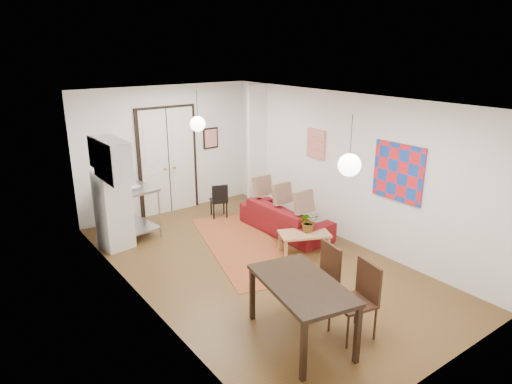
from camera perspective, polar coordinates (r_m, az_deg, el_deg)
floor at (r=8.22m, az=0.21°, el=-9.08°), size 7.00×7.00×0.00m
ceiling at (r=7.38m, az=0.24°, el=11.44°), size 4.20×7.00×0.02m
wall_back at (r=10.60m, az=-11.10°, el=5.14°), size 4.20×0.02×2.90m
wall_front at (r=5.46m, az=22.79°, el=-8.25°), size 4.20×0.02×2.90m
wall_left at (r=6.71m, az=-14.39°, el=-2.53°), size 0.02×7.00×2.90m
wall_right at (r=9.03m, az=11.03°, el=2.94°), size 0.02×7.00×2.90m
double_doors at (r=10.62m, az=-10.92°, el=3.79°), size 1.44×0.06×2.50m
stub_partition at (r=10.72m, az=0.11°, el=5.62°), size 0.50×0.10×2.90m
wall_cabinet at (r=8.00m, az=-17.54°, el=3.84°), size 0.35×1.00×0.70m
painting_popart at (r=8.20m, az=17.36°, el=2.37°), size 0.05×1.00×1.00m
painting_abstract at (r=9.48m, az=7.52°, el=6.00°), size 0.05×0.50×0.60m
poster_back at (r=11.07m, az=-5.68°, el=6.71°), size 0.40×0.03×0.50m
print_left at (r=8.41m, az=-19.66°, el=4.64°), size 0.03×0.44×0.54m
pendant_back at (r=9.14m, az=-7.31°, el=8.44°), size 0.30×0.30×0.80m
pendant_front at (r=6.02m, az=11.60°, el=3.33°), size 0.30×0.30×0.80m
kilim_rug at (r=8.95m, az=-1.64°, el=-6.70°), size 2.19×3.66×0.01m
sofa at (r=9.51m, az=3.69°, el=-3.22°), size 0.90×2.14×0.62m
coffee_table at (r=8.56m, az=6.05°, el=-5.42°), size 1.05×0.84×0.41m
potted_plant at (r=8.53m, az=6.61°, el=-3.70°), size 0.45×0.43×0.40m
kitchen_counter at (r=9.68m, az=-15.51°, el=-1.12°), size 0.85×1.42×1.03m
bowl at (r=9.30m, az=-15.03°, el=0.56°), size 0.28×0.28×0.06m
soap_bottle at (r=9.76m, az=-16.53°, el=1.71°), size 0.11×0.11×0.21m
fridge at (r=9.03m, az=-17.38°, el=-2.11°), size 0.61×0.61×1.53m
dining_table at (r=6.01m, az=5.73°, el=-11.97°), size 1.14×1.65×0.84m
dining_chair_near at (r=6.73m, az=6.96°, el=-9.93°), size 0.58×0.75×1.03m
dining_chair_far at (r=6.31m, az=11.38°, el=-12.21°), size 0.58×0.75×1.03m
black_side_chair at (r=10.37m, az=-4.91°, el=-0.59°), size 0.46×0.46×0.79m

